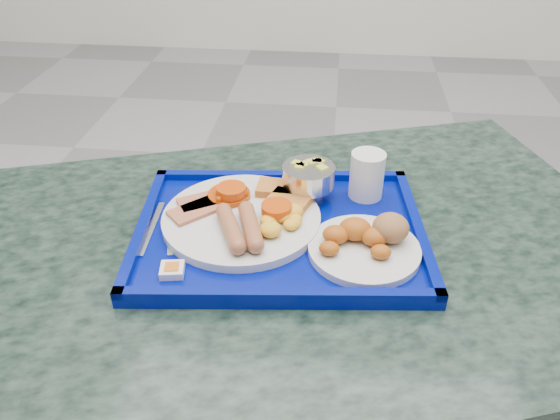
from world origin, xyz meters
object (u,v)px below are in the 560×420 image
object	(u,v)px
table	(301,322)
bread_plate	(367,241)
main_plate	(246,215)
tray	(280,232)
fruit_bowl	(308,176)
juice_cup	(367,174)

from	to	relation	value
table	bread_plate	world-z (taller)	bread_plate
main_plate	tray	bearing A→B (deg)	-13.21
table	main_plate	world-z (taller)	main_plate
main_plate	bread_plate	bearing A→B (deg)	-15.56
tray	fruit_bowl	bearing A→B (deg)	69.51
bread_plate	juice_cup	size ratio (longest dim) A/B	2.06
main_plate	bread_plate	size ratio (longest dim) A/B	1.52
table	juice_cup	xyz separation A→B (m)	(0.11, 0.14, 0.25)
table	bread_plate	bearing A→B (deg)	-14.60
tray	main_plate	size ratio (longest dim) A/B	1.89
main_plate	juice_cup	bearing A→B (deg)	28.05
table	main_plate	xyz separation A→B (m)	(-0.10, 0.03, 0.22)
tray	juice_cup	world-z (taller)	juice_cup
table	fruit_bowl	xyz separation A→B (m)	(-0.00, 0.13, 0.25)
table	tray	distance (m)	0.20
main_plate	bread_plate	xyz separation A→B (m)	(0.21, -0.06, 0.00)
table	juice_cup	size ratio (longest dim) A/B	15.29
tray	juice_cup	distance (m)	0.20
fruit_bowl	juice_cup	size ratio (longest dim) A/B	1.10
fruit_bowl	juice_cup	world-z (taller)	juice_cup
table	bread_plate	size ratio (longest dim) A/B	7.42
table	fruit_bowl	bearing A→B (deg)	90.30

